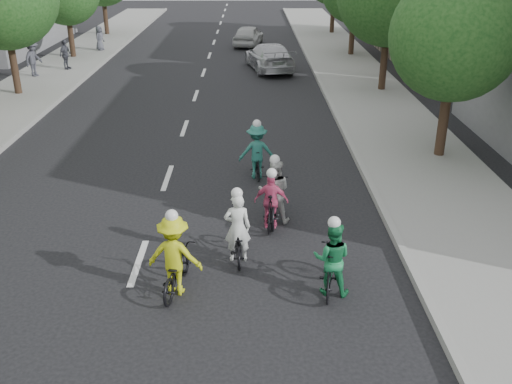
{
  "coord_description": "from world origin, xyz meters",
  "views": [
    {
      "loc": [
        2.54,
        -11.12,
        6.69
      ],
      "look_at": [
        2.68,
        1.66,
        1.0
      ],
      "focal_mm": 40.0,
      "sensor_mm": 36.0,
      "label": 1
    }
  ],
  "objects_px": {
    "cyclist_1": "(257,155)",
    "follow_car_trail": "(248,35)",
    "spectator_0": "(33,58)",
    "cyclist_2": "(175,262)",
    "spectator_2": "(99,38)",
    "spectator_1": "(65,55)",
    "cyclist_3": "(271,205)",
    "follow_car_lead": "(269,57)",
    "cyclist_0": "(238,236)",
    "cyclist_4": "(331,263)",
    "cyclist_5": "(274,197)"
  },
  "relations": [
    {
      "from": "cyclist_2",
      "to": "spectator_2",
      "type": "bearing_deg",
      "value": -63.61
    },
    {
      "from": "cyclist_1",
      "to": "follow_car_lead",
      "type": "distance_m",
      "value": 15.61
    },
    {
      "from": "cyclist_1",
      "to": "spectator_0",
      "type": "xyz_separation_m",
      "value": [
        -11.36,
        13.51,
        0.34
      ]
    },
    {
      "from": "follow_car_trail",
      "to": "cyclist_1",
      "type": "bearing_deg",
      "value": 101.1
    },
    {
      "from": "cyclist_5",
      "to": "follow_car_lead",
      "type": "bearing_deg",
      "value": -86.52
    },
    {
      "from": "spectator_0",
      "to": "spectator_1",
      "type": "xyz_separation_m",
      "value": [
        1.12,
        1.71,
        -0.12
      ]
    },
    {
      "from": "follow_car_trail",
      "to": "spectator_0",
      "type": "relative_size",
      "value": 2.2
    },
    {
      "from": "cyclist_1",
      "to": "follow_car_trail",
      "type": "bearing_deg",
      "value": -94.85
    },
    {
      "from": "cyclist_3",
      "to": "follow_car_lead",
      "type": "xyz_separation_m",
      "value": [
        0.55,
        18.87,
        0.15
      ]
    },
    {
      "from": "cyclist_2",
      "to": "spectator_0",
      "type": "height_order",
      "value": "spectator_0"
    },
    {
      "from": "cyclist_1",
      "to": "spectator_0",
      "type": "distance_m",
      "value": 17.65
    },
    {
      "from": "spectator_0",
      "to": "spectator_1",
      "type": "height_order",
      "value": "spectator_0"
    },
    {
      "from": "cyclist_4",
      "to": "cyclist_2",
      "type": "bearing_deg",
      "value": 10.92
    },
    {
      "from": "cyclist_0",
      "to": "spectator_1",
      "type": "bearing_deg",
      "value": -66.74
    },
    {
      "from": "cyclist_0",
      "to": "cyclist_2",
      "type": "bearing_deg",
      "value": 43.8
    },
    {
      "from": "cyclist_5",
      "to": "cyclist_0",
      "type": "bearing_deg",
      "value": 69.93
    },
    {
      "from": "cyclist_0",
      "to": "cyclist_1",
      "type": "distance_m",
      "value": 4.9
    },
    {
      "from": "cyclist_3",
      "to": "spectator_0",
      "type": "relative_size",
      "value": 0.89
    },
    {
      "from": "cyclist_4",
      "to": "spectator_1",
      "type": "bearing_deg",
      "value": -49.89
    },
    {
      "from": "cyclist_4",
      "to": "spectator_2",
      "type": "bearing_deg",
      "value": -56.1
    },
    {
      "from": "follow_car_trail",
      "to": "spectator_0",
      "type": "xyz_separation_m",
      "value": [
        -11.06,
        -9.98,
        0.38
      ]
    },
    {
      "from": "cyclist_4",
      "to": "spectator_2",
      "type": "height_order",
      "value": "cyclist_4"
    },
    {
      "from": "spectator_0",
      "to": "cyclist_1",
      "type": "bearing_deg",
      "value": -122.28
    },
    {
      "from": "spectator_1",
      "to": "spectator_2",
      "type": "bearing_deg",
      "value": 12.17
    },
    {
      "from": "cyclist_2",
      "to": "cyclist_5",
      "type": "distance_m",
      "value": 3.88
    },
    {
      "from": "cyclist_3",
      "to": "cyclist_4",
      "type": "bearing_deg",
      "value": 117.37
    },
    {
      "from": "cyclist_3",
      "to": "cyclist_5",
      "type": "height_order",
      "value": "cyclist_5"
    },
    {
      "from": "cyclist_4",
      "to": "follow_car_lead",
      "type": "xyz_separation_m",
      "value": [
        -0.57,
        21.8,
        0.08
      ]
    },
    {
      "from": "cyclist_1",
      "to": "follow_car_trail",
      "type": "distance_m",
      "value": 23.49
    },
    {
      "from": "follow_car_lead",
      "to": "follow_car_trail",
      "type": "xyz_separation_m",
      "value": [
        -1.17,
        7.9,
        -0.05
      ]
    },
    {
      "from": "cyclist_4",
      "to": "spectator_1",
      "type": "relative_size",
      "value": 1.1
    },
    {
      "from": "cyclist_5",
      "to": "follow_car_lead",
      "type": "relative_size",
      "value": 0.39
    },
    {
      "from": "cyclist_1",
      "to": "spectator_1",
      "type": "distance_m",
      "value": 18.34
    },
    {
      "from": "spectator_1",
      "to": "spectator_0",
      "type": "bearing_deg",
      "value": 163.31
    },
    {
      "from": "spectator_0",
      "to": "spectator_1",
      "type": "relative_size",
      "value": 1.15
    },
    {
      "from": "follow_car_lead",
      "to": "follow_car_trail",
      "type": "relative_size",
      "value": 1.26
    },
    {
      "from": "cyclist_1",
      "to": "spectator_1",
      "type": "bearing_deg",
      "value": -61.65
    },
    {
      "from": "spectator_0",
      "to": "cyclist_0",
      "type": "bearing_deg",
      "value": -131.74
    },
    {
      "from": "spectator_1",
      "to": "cyclist_3",
      "type": "bearing_deg",
      "value": -133.76
    },
    {
      "from": "cyclist_1",
      "to": "follow_car_trail",
      "type": "height_order",
      "value": "cyclist_1"
    },
    {
      "from": "spectator_2",
      "to": "spectator_0",
      "type": "bearing_deg",
      "value": -174.8
    },
    {
      "from": "cyclist_1",
      "to": "spectator_0",
      "type": "bearing_deg",
      "value": -55.51
    },
    {
      "from": "cyclist_2",
      "to": "cyclist_5",
      "type": "bearing_deg",
      "value": -113.6
    },
    {
      "from": "cyclist_3",
      "to": "follow_car_lead",
      "type": "distance_m",
      "value": 18.88
    },
    {
      "from": "cyclist_4",
      "to": "spectator_0",
      "type": "bearing_deg",
      "value": -45.48
    },
    {
      "from": "follow_car_trail",
      "to": "follow_car_lead",
      "type": "bearing_deg",
      "value": 108.8
    },
    {
      "from": "spectator_1",
      "to": "spectator_2",
      "type": "xyz_separation_m",
      "value": [
        0.45,
        5.85,
        -0.04
      ]
    },
    {
      "from": "cyclist_4",
      "to": "spectator_2",
      "type": "relative_size",
      "value": 1.15
    },
    {
      "from": "cyclist_0",
      "to": "follow_car_trail",
      "type": "relative_size",
      "value": 0.44
    },
    {
      "from": "cyclist_3",
      "to": "cyclist_5",
      "type": "xyz_separation_m",
      "value": [
        0.09,
        0.34,
        0.06
      ]
    }
  ]
}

